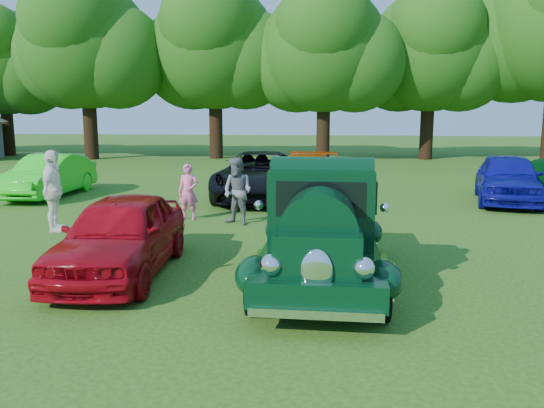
# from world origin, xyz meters

# --- Properties ---
(ground) EXTENTS (120.00, 120.00, 0.00)m
(ground) POSITION_xyz_m (0.00, 0.00, 0.00)
(ground) COLOR #224F12
(ground) RESTS_ON ground
(hero_pickup) EXTENTS (2.34, 5.03, 1.97)m
(hero_pickup) POSITION_xyz_m (1.09, -0.15, 0.85)
(hero_pickup) COLOR black
(hero_pickup) RESTS_ON ground
(red_convertible) EXTENTS (2.00, 4.30, 1.43)m
(red_convertible) POSITION_xyz_m (-2.48, -0.16, 0.71)
(red_convertible) COLOR #9E0611
(red_convertible) RESTS_ON ground
(back_car_lime) EXTENTS (1.61, 4.40, 1.44)m
(back_car_lime) POSITION_xyz_m (-8.48, 8.07, 0.72)
(back_car_lime) COLOR #1DCA1B
(back_car_lime) RESTS_ON ground
(back_car_black) EXTENTS (2.64, 5.67, 1.57)m
(back_car_black) POSITION_xyz_m (-1.21, 8.53, 0.79)
(back_car_black) COLOR black
(back_car_black) RESTS_ON ground
(back_car_orange) EXTENTS (2.46, 5.23, 1.47)m
(back_car_orange) POSITION_xyz_m (0.29, 8.56, 0.74)
(back_car_orange) COLOR #C44506
(back_car_orange) RESTS_ON ground
(back_car_blue) EXTENTS (2.76, 4.91, 1.58)m
(back_car_blue) POSITION_xyz_m (6.81, 8.70, 0.79)
(back_car_blue) COLOR #0D0C84
(back_car_blue) RESTS_ON ground
(spectator_pink) EXTENTS (0.57, 0.39, 1.51)m
(spectator_pink) POSITION_xyz_m (-2.62, 4.73, 0.76)
(spectator_pink) COLOR pink
(spectator_pink) RESTS_ON ground
(spectator_grey) EXTENTS (1.04, 0.97, 1.72)m
(spectator_grey) POSITION_xyz_m (-1.18, 4.27, 0.86)
(spectator_grey) COLOR slate
(spectator_grey) RESTS_ON ground
(spectator_white) EXTENTS (0.72, 1.24, 1.98)m
(spectator_white) POSITION_xyz_m (-5.45, 2.93, 0.99)
(spectator_white) COLOR white
(spectator_white) RESTS_ON ground
(tree_line) EXTENTS (62.95, 9.88, 12.04)m
(tree_line) POSITION_xyz_m (0.65, 23.96, 6.63)
(tree_line) COLOR black
(tree_line) RESTS_ON ground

